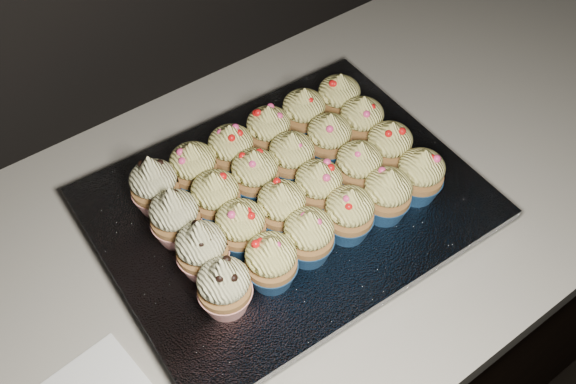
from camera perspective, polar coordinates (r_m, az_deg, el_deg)
name	(u,v)px	position (r m, az deg, el deg)	size (l,w,h in m)	color
cabinet	(296,350)	(1.29, 0.71, -13.83)	(2.40, 0.60, 0.86)	black
worktop	(299,208)	(0.91, 0.98, -1.42)	(2.44, 0.64, 0.04)	beige
baking_tray	(288,210)	(0.87, 0.00, -1.64)	(0.45, 0.34, 0.02)	black
foil_lining	(288,203)	(0.85, 0.00, -0.94)	(0.48, 0.38, 0.01)	silver
cupcake_0	(224,286)	(0.73, -5.68, -8.33)	(0.06, 0.06, 0.10)	red
cupcake_1	(271,261)	(0.75, -1.51, -6.19)	(0.06, 0.06, 0.08)	navy
cupcake_2	(309,236)	(0.77, 1.85, -3.93)	(0.06, 0.06, 0.08)	navy
cupcake_3	(349,214)	(0.79, 5.45, -1.93)	(0.06, 0.06, 0.08)	navy
cupcake_4	(387,194)	(0.81, 8.80, -0.21)	(0.06, 0.06, 0.08)	navy
cupcake_5	(420,175)	(0.84, 11.65, 1.49)	(0.06, 0.06, 0.08)	navy
cupcake_6	(202,249)	(0.76, -7.65, -5.06)	(0.06, 0.06, 0.10)	red
cupcake_7	(241,227)	(0.77, -4.22, -3.15)	(0.06, 0.06, 0.08)	navy
cupcake_8	(282,208)	(0.79, -0.57, -1.41)	(0.06, 0.06, 0.08)	navy
cupcake_9	(318,187)	(0.81, 2.72, 0.47)	(0.06, 0.06, 0.08)	navy
cupcake_10	(359,167)	(0.84, 6.30, 2.21)	(0.06, 0.06, 0.08)	navy
cupcake_11	(389,147)	(0.87, 8.95, 3.95)	(0.06, 0.06, 0.08)	navy
cupcake_12	(175,217)	(0.79, -10.01, -2.17)	(0.06, 0.06, 0.10)	red
cupcake_13	(216,197)	(0.81, -6.42, -0.47)	(0.06, 0.06, 0.08)	navy
cupcake_14	(255,175)	(0.83, -2.95, 1.50)	(0.06, 0.06, 0.08)	navy
cupcake_15	(292,158)	(0.85, 0.34, 3.07)	(0.06, 0.06, 0.08)	navy
cupcake_16	(329,139)	(0.87, 3.67, 4.74)	(0.06, 0.06, 0.08)	navy
cupcake_17	(361,122)	(0.90, 6.52, 6.23)	(0.06, 0.06, 0.08)	navy
cupcake_18	(155,185)	(0.83, -11.77, 0.58)	(0.06, 0.06, 0.10)	red
cupcake_19	(194,168)	(0.84, -8.38, 2.09)	(0.06, 0.06, 0.08)	navy
cupcake_20	(231,150)	(0.86, -5.06, 3.71)	(0.06, 0.06, 0.08)	navy
cupcake_21	(269,131)	(0.88, -1.73, 5.41)	(0.06, 0.06, 0.08)	navy
cupcake_22	(304,114)	(0.90, 1.41, 6.98)	(0.06, 0.06, 0.08)	navy
cupcake_23	(339,99)	(0.93, 4.54, 8.23)	(0.06, 0.06, 0.08)	navy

